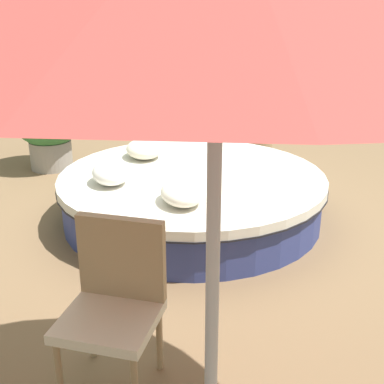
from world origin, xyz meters
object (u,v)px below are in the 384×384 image
at_px(patio_chair, 115,294).
at_px(planter, 47,114).
at_px(side_table, 258,143).
at_px(throw_pillow_0, 144,149).
at_px(throw_pillow_1, 111,173).
at_px(throw_pillow_2, 182,193).
at_px(round_bed, 192,196).

distance_m(patio_chair, planter, 4.18).
xyz_separation_m(patio_chair, side_table, (-3.87, 2.20, -0.32)).
relative_size(throw_pillow_0, throw_pillow_1, 1.04).
bearing_deg(side_table, throw_pillow_1, -49.49).
height_order(throw_pillow_2, patio_chair, patio_chair).
bearing_deg(side_table, round_bed, -37.15).
bearing_deg(throw_pillow_0, throw_pillow_1, -28.70).
relative_size(patio_chair, planter, 0.77).
xyz_separation_m(throw_pillow_0, planter, (-1.31, -1.07, 0.15)).
bearing_deg(patio_chair, round_bed, -86.12).
distance_m(round_bed, planter, 2.50).
xyz_separation_m(round_bed, throw_pillow_0, (-0.66, -0.39, 0.32)).
distance_m(throw_pillow_0, throw_pillow_1, 0.85).
distance_m(planter, side_table, 2.81).
bearing_deg(round_bed, throw_pillow_2, -18.72).
bearing_deg(throw_pillow_2, throw_pillow_0, -173.60).
xyz_separation_m(throw_pillow_2, planter, (-2.67, -1.23, 0.16)).
bearing_deg(patio_chair, side_table, -92.95).
bearing_deg(planter, throw_pillow_0, 39.41).
xyz_separation_m(round_bed, throw_pillow_2, (0.71, -0.24, 0.32)).
bearing_deg(throw_pillow_2, throw_pillow_1, -137.97).
distance_m(round_bed, throw_pillow_0, 0.84).
relative_size(throw_pillow_1, patio_chair, 0.48).
bearing_deg(round_bed, planter, -143.29).
relative_size(round_bed, patio_chair, 2.72).
bearing_deg(throw_pillow_0, patio_chair, -10.38).
bearing_deg(throw_pillow_2, patio_chair, -24.67).
relative_size(round_bed, throw_pillow_0, 5.49).
bearing_deg(throw_pillow_0, throw_pillow_2, 6.40).
relative_size(round_bed, side_table, 5.45).
distance_m(throw_pillow_0, side_table, 2.00).
bearing_deg(throw_pillow_2, planter, -155.37).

